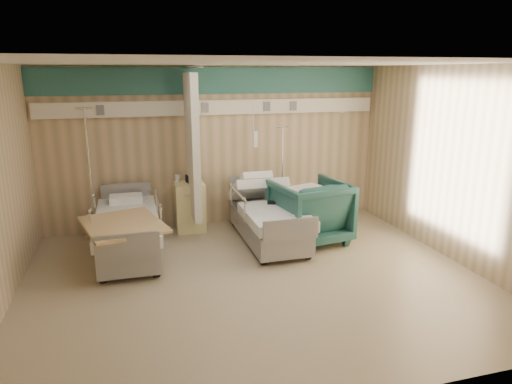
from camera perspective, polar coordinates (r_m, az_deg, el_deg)
The scene contains 13 objects.
ground at distance 6.24m, azimuth -0.27°, elevation -10.83°, with size 6.00×5.00×0.00m, color gray.
room_walls at distance 5.92m, azimuth -1.24°, elevation 6.69°, with size 6.04×5.04×2.82m.
bed_right at distance 7.43m, azimuth 1.53°, elevation -3.89°, with size 1.00×2.16×0.63m, color silver, non-canonical shape.
bed_left at distance 7.13m, azimuth -15.69°, elevation -5.28°, with size 1.00×2.16×0.63m, color silver, non-canonical shape.
bedside_cabinet at distance 8.01m, azimuth -8.28°, elevation -1.83°, with size 0.50×0.48×0.85m, color #EBDF92.
visitor_armchair at distance 7.44m, azimuth 6.70°, elevation -2.40°, with size 1.09×1.12×1.02m, color #1D4944.
waffle_blanket at distance 7.29m, azimuth 6.59°, elevation 1.66°, with size 0.56×0.50×0.06m, color silver.
iv_stand_right at distance 8.29m, azimuth 3.20°, elevation -1.54°, with size 0.32×0.32×1.79m.
iv_stand_left at distance 8.00m, azimuth -19.59°, elevation -2.44°, with size 0.39×0.39×2.16m.
call_remote at distance 7.36m, azimuth 2.20°, elevation -1.34°, with size 0.20×0.09×0.04m, color black.
tan_blanket at distance 6.59m, azimuth -16.28°, elevation -3.91°, with size 0.98×1.24×0.04m, color tan.
toiletry_bag at distance 7.94m, azimuth -7.85°, elevation 1.70°, with size 0.24×0.15×0.13m, color black.
white_cup at distance 8.00m, azimuth -9.80°, elevation 1.70°, with size 0.09×0.09×0.13m, color white.
Camera 1 is at (-1.49, -5.42, 2.70)m, focal length 32.00 mm.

